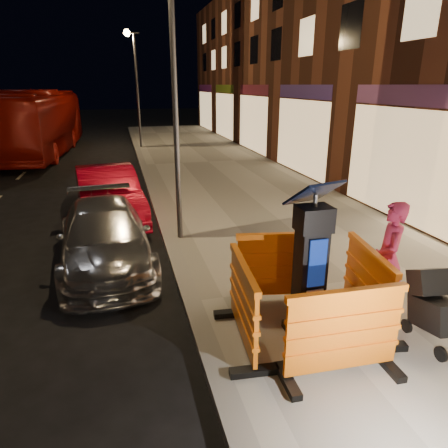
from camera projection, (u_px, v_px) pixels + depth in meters
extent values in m
plane|color=black|center=(193.00, 309.00, 6.67)|extent=(120.00, 120.00, 0.00)
cube|color=gray|center=(353.00, 284.00, 7.35)|extent=(6.00, 60.00, 0.15)
cube|color=slate|center=(193.00, 305.00, 6.64)|extent=(0.30, 60.00, 0.15)
cube|color=black|center=(310.00, 265.00, 5.45)|extent=(0.75, 0.75, 2.13)
cube|color=orange|center=(343.00, 334.00, 4.74)|extent=(1.54, 0.68, 1.19)
cube|color=orange|center=(282.00, 267.00, 6.47)|extent=(1.61, 0.88, 1.19)
cube|color=orange|center=(243.00, 304.00, 5.38)|extent=(0.76, 1.57, 1.19)
cube|color=orange|center=(367.00, 287.00, 5.83)|extent=(0.86, 1.60, 1.19)
imported|color=#AAAAAF|center=(108.00, 264.00, 8.35)|extent=(2.03, 4.42, 1.25)
imported|color=maroon|center=(111.00, 219.00, 11.14)|extent=(2.05, 4.49, 1.43)
imported|color=maroon|center=(42.00, 155.00, 21.41)|extent=(3.44, 12.07, 3.33)
imported|color=maroon|center=(388.00, 259.00, 6.04)|extent=(0.68, 0.78, 1.80)
cube|color=black|center=(439.00, 310.00, 5.40)|extent=(0.62, 0.87, 1.02)
cylinder|color=#3F3F44|center=(175.00, 105.00, 8.43)|extent=(0.12, 0.12, 6.00)
cylinder|color=#3F3F44|center=(138.00, 92.00, 22.13)|extent=(0.12, 0.12, 6.00)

